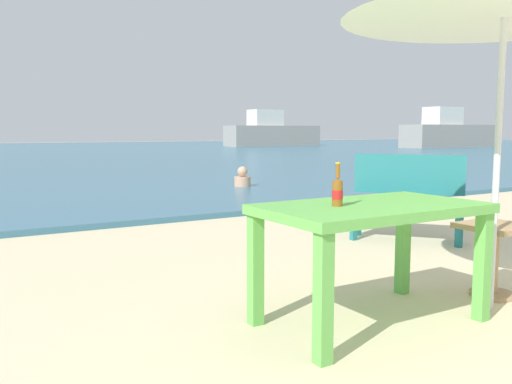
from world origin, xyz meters
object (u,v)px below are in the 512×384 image
(picnic_table_green, at_px, (371,221))
(boat_sailboat, at_px, (448,133))
(beer_bottle_amber, at_px, (338,191))
(swimmer_person, at_px, (242,179))
(side_table_wood, at_px, (494,249))
(boat_ferry, at_px, (272,133))
(bench_teal_center, at_px, (407,192))

(picnic_table_green, xyz_separation_m, boat_sailboat, (28.87, 23.28, 0.43))
(beer_bottle_amber, xyz_separation_m, swimmer_person, (3.37, 7.12, -0.61))
(beer_bottle_amber, relative_size, swimmer_person, 0.65)
(beer_bottle_amber, xyz_separation_m, side_table_wood, (1.40, -0.09, -0.50))
(picnic_table_green, distance_m, boat_ferry, 38.31)
(bench_teal_center, xyz_separation_m, boat_ferry, (17.96, 30.86, 0.53))
(swimmer_person, xyz_separation_m, boat_sailboat, (25.75, 16.13, 0.84))
(boat_ferry, bearing_deg, side_table_wood, -120.14)
(bench_teal_center, xyz_separation_m, boat_sailboat, (26.72, 21.54, 0.54))
(beer_bottle_amber, height_order, boat_ferry, boat_ferry)
(picnic_table_green, relative_size, boat_ferry, 0.19)
(boat_sailboat, height_order, boat_ferry, boat_sailboat)
(picnic_table_green, height_order, boat_sailboat, boat_sailboat)
(boat_sailboat, xyz_separation_m, boat_ferry, (-8.76, 9.32, -0.02))
(side_table_wood, bearing_deg, boat_ferry, 59.86)
(side_table_wood, bearing_deg, bench_teal_center, 60.80)
(side_table_wood, xyz_separation_m, boat_ferry, (18.96, 32.66, 0.71))
(beer_bottle_amber, bearing_deg, boat_sailboat, 38.60)
(swimmer_person, bearing_deg, bench_teal_center, -100.12)
(bench_teal_center, distance_m, swimmer_person, 5.50)
(beer_bottle_amber, height_order, side_table_wood, beer_bottle_amber)
(beer_bottle_amber, height_order, bench_teal_center, beer_bottle_amber)
(swimmer_person, height_order, boat_sailboat, boat_sailboat)
(boat_sailboat, bearing_deg, picnic_table_green, -141.12)
(picnic_table_green, height_order, bench_teal_center, bench_teal_center)
(side_table_wood, height_order, bench_teal_center, bench_teal_center)
(side_table_wood, bearing_deg, swimmer_person, 74.70)
(picnic_table_green, bearing_deg, boat_ferry, 58.32)
(side_table_wood, relative_size, boat_ferry, 0.07)
(bench_teal_center, height_order, boat_ferry, boat_ferry)
(side_table_wood, distance_m, boat_ferry, 37.77)
(swimmer_person, distance_m, boat_ferry, 30.61)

